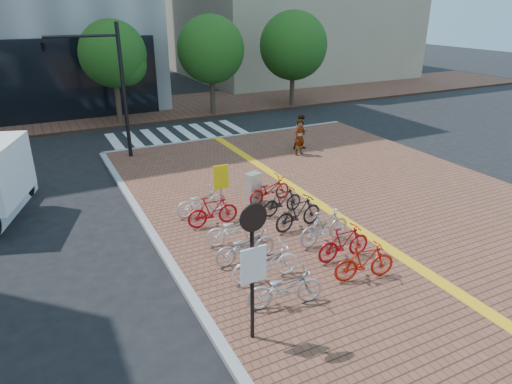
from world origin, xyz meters
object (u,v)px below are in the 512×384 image
bike_0 (285,287)px  bike_7 (344,243)px  bike_11 (269,190)px  bike_9 (298,213)px  pedestrian_a (300,137)px  bike_1 (265,263)px  bike_6 (365,262)px  utility_box (253,188)px  notice_sign (253,257)px  bike_4 (213,211)px  traffic_light_pole (88,68)px  bike_3 (235,229)px  yellow_sign (221,182)px  bike_5 (201,202)px  pedestrian_b (302,132)px  bike_8 (325,227)px  bike_10 (282,201)px  bike_2 (245,246)px

bike_0 → bike_7: size_ratio=1.11×
bike_11 → bike_0: bearing=145.6°
bike_9 → pedestrian_a: (4.13, 6.60, 0.31)m
bike_1 → bike_6: 2.59m
bike_7 → utility_box: (-0.52, 4.68, 0.06)m
bike_6 → bike_9: (-0.01, 3.26, 0.03)m
bike_6 → notice_sign: bearing=113.4°
bike_4 → traffic_light_pole: bearing=16.8°
bike_3 → bike_11: (2.39, 2.28, -0.02)m
bike_4 → notice_sign: 5.80m
bike_3 → yellow_sign: (0.32, 1.82, 0.82)m
utility_box → traffic_light_pole: bearing=119.0°
bike_7 → utility_box: utility_box is taller
bike_5 → notice_sign: notice_sign is taller
pedestrian_b → utility_box: pedestrian_b is taller
bike_8 → pedestrian_a: bearing=-31.9°
bike_5 → bike_10: bike_10 is taller
bike_9 → pedestrian_b: pedestrian_b is taller
bike_7 → utility_box: 4.71m
bike_4 → bike_7: 4.41m
bike_11 → utility_box: size_ratio=1.56×
bike_11 → traffic_light_pole: bearing=22.0°
bike_7 → bike_8: size_ratio=0.93×
bike_1 → pedestrian_a: (6.44, 8.71, 0.36)m
bike_11 → notice_sign: (-3.80, -6.33, 1.55)m
bike_2 → bike_4: size_ratio=1.08×
utility_box → traffic_light_pole: 9.32m
bike_7 → yellow_sign: size_ratio=0.90×
traffic_light_pole → bike_1: bearing=-79.6°
bike_1 → bike_3: size_ratio=1.02×
bike_4 → bike_9: bearing=-118.6°
bike_4 → yellow_sign: yellow_sign is taller
bike_1 → bike_9: 3.13m
bike_2 → bike_6: size_ratio=1.09×
bike_2 → bike_7: size_ratio=1.09×
bike_0 → bike_2: bearing=10.7°
bike_10 → bike_2: bearing=125.9°
bike_8 → pedestrian_b: bearing=-32.9°
bike_3 → pedestrian_b: 10.11m
bike_3 → bike_11: 3.30m
bike_1 → utility_box: 4.98m
bike_2 → utility_box: size_ratio=1.62×
bike_8 → traffic_light_pole: size_ratio=0.30×
bike_10 → pedestrian_b: (4.62, 6.18, 0.37)m
pedestrian_b → bike_1: bearing=-116.6°
bike_8 → pedestrian_a: size_ratio=1.07×
bike_5 → pedestrian_b: 8.71m
bike_3 → bike_11: bearing=-41.0°
bike_0 → bike_9: bike_9 is taller
utility_box → bike_4: bearing=-152.3°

